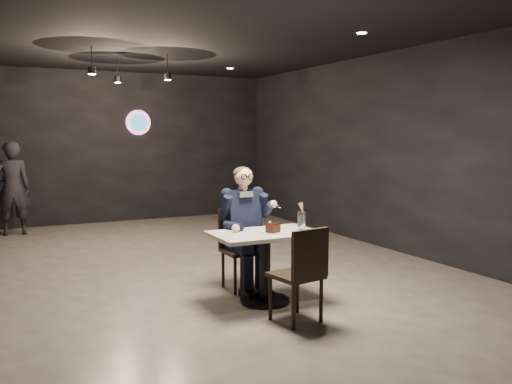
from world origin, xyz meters
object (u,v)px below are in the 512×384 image
chair_near (296,273)px  passerby (12,188)px  seated_man (243,227)px  main_table (265,267)px  sundae_glass (301,221)px  chair_far (243,250)px

chair_near → passerby: bearing=100.1°
passerby → seated_man: bearing=115.0°
main_table → passerby: (-2.18, 5.39, 0.45)m
chair_near → sundae_glass: bearing=45.1°
chair_far → chair_near: size_ratio=1.00×
chair_far → seated_man: seated_man is taller
chair_far → passerby: (-2.18, 4.84, 0.36)m
main_table → seated_man: size_ratio=0.76×
main_table → chair_far: bearing=90.0°
seated_man → chair_near: bearing=-90.0°
chair_far → sundae_glass: size_ratio=4.80×
chair_far → chair_near: same height
chair_far → sundae_glass: bearing=-53.5°
main_table → sundae_glass: (0.43, -0.03, 0.47)m
chair_far → seated_man: size_ratio=0.64×
chair_far → passerby: passerby is taller
chair_near → sundae_glass: size_ratio=4.80×
seated_man → sundae_glass: (0.43, -0.58, 0.13)m
chair_near → seated_man: 1.21m
main_table → seated_man: 0.65m
seated_man → passerby: 5.31m
sundae_glass → passerby: 6.01m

